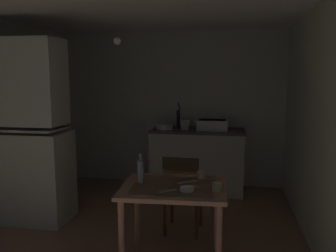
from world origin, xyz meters
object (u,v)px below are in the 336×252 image
at_px(chair_far_side, 182,191).
at_px(teacup_cream, 217,187).
at_px(hutch_cabinet, 32,138).
at_px(hand_pump, 178,117).
at_px(sink_basin, 212,125).
at_px(mixing_bowl_counter, 164,127).
at_px(serving_bowl_wide, 187,189).
at_px(dining_table, 173,197).
at_px(glass_bottle, 141,171).

height_order(chair_far_side, teacup_cream, chair_far_side).
bearing_deg(hutch_cabinet, hand_pump, 44.44).
relative_size(sink_basin, mixing_bowl_counter, 1.73).
relative_size(serving_bowl_wide, teacup_cream, 1.40).
height_order(dining_table, teacup_cream, teacup_cream).
bearing_deg(glass_bottle, serving_bowl_wide, -19.58).
bearing_deg(teacup_cream, chair_far_side, 119.80).
relative_size(mixing_bowl_counter, dining_table, 0.26).
distance_m(hutch_cabinet, teacup_cream, 2.31).
bearing_deg(teacup_cream, mixing_bowl_counter, 112.27).
xyz_separation_m(mixing_bowl_counter, teacup_cream, (0.87, -2.12, -0.20)).
height_order(hutch_cabinet, teacup_cream, hutch_cabinet).
xyz_separation_m(serving_bowl_wide, glass_bottle, (-0.45, 0.16, 0.09)).
bearing_deg(sink_basin, dining_table, -96.33).
xyz_separation_m(sink_basin, glass_bottle, (-0.55, -2.04, -0.16)).
height_order(sink_basin, dining_table, sink_basin).
distance_m(hutch_cabinet, dining_table, 1.94).
height_order(hutch_cabinet, hand_pump, hutch_cabinet).
height_order(hand_pump, teacup_cream, hand_pump).
relative_size(hand_pump, chair_far_side, 0.45).
bearing_deg(dining_table, teacup_cream, -11.10).
distance_m(hand_pump, serving_bowl_wide, 2.31).
relative_size(dining_table, serving_bowl_wide, 8.45).
bearing_deg(serving_bowl_wide, teacup_cream, 8.33).
relative_size(dining_table, glass_bottle, 3.56).
bearing_deg(chair_far_side, glass_bottle, -119.27).
xyz_separation_m(hutch_cabinet, serving_bowl_wide, (1.92, -0.78, -0.25)).
bearing_deg(sink_basin, glass_bottle, -104.96).
xyz_separation_m(mixing_bowl_counter, glass_bottle, (0.16, -1.99, -0.13)).
bearing_deg(sink_basin, teacup_cream, -85.77).
xyz_separation_m(sink_basin, hand_pump, (-0.51, 0.05, 0.09)).
xyz_separation_m(hand_pump, glass_bottle, (-0.03, -2.09, -0.26)).
xyz_separation_m(dining_table, glass_bottle, (-0.31, 0.05, 0.22)).
bearing_deg(hutch_cabinet, teacup_cream, -18.80).
distance_m(hutch_cabinet, chair_far_side, 1.86).
bearing_deg(serving_bowl_wide, hutch_cabinet, 157.97).
xyz_separation_m(hutch_cabinet, dining_table, (1.78, -0.66, -0.38)).
xyz_separation_m(hand_pump, serving_bowl_wide, (0.42, -2.25, -0.35)).
distance_m(mixing_bowl_counter, glass_bottle, 2.00).
bearing_deg(serving_bowl_wide, sink_basin, 87.58).
height_order(chair_far_side, serving_bowl_wide, chair_far_side).
distance_m(hand_pump, chair_far_side, 1.67).
bearing_deg(hutch_cabinet, glass_bottle, -22.77).
relative_size(hutch_cabinet, hand_pump, 5.45).
bearing_deg(mixing_bowl_counter, dining_table, -76.89).
distance_m(sink_basin, dining_table, 2.14).
relative_size(sink_basin, chair_far_side, 0.51).
height_order(mixing_bowl_counter, serving_bowl_wide, mixing_bowl_counter).
xyz_separation_m(sink_basin, mixing_bowl_counter, (-0.71, -0.05, -0.04)).
distance_m(sink_basin, glass_bottle, 2.12).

